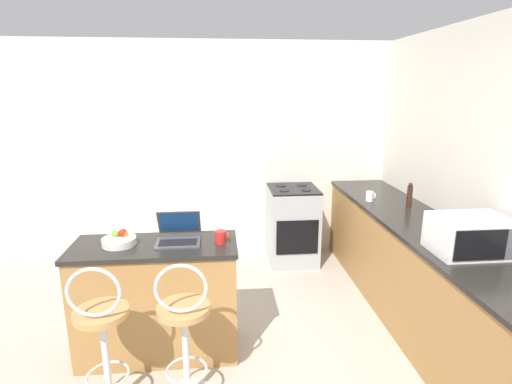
% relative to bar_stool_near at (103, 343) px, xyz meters
% --- Properties ---
extents(wall_back, '(12.00, 0.06, 2.60)m').
position_rel_bar_stool_near_xyz_m(wall_back, '(0.75, 2.57, 0.80)').
color(wall_back, silver).
rests_on(wall_back, ground_plane).
extents(breakfast_bar, '(1.24, 0.52, 0.92)m').
position_rel_bar_stool_near_xyz_m(breakfast_bar, '(0.25, 0.58, -0.04)').
color(breakfast_bar, '#9E703D').
rests_on(breakfast_bar, ground_plane).
extents(counter_right, '(0.67, 3.30, 0.92)m').
position_rel_bar_stool_near_xyz_m(counter_right, '(2.51, 0.91, -0.04)').
color(counter_right, '#9E703D').
rests_on(counter_right, ground_plane).
extents(bar_stool_near, '(0.40, 0.40, 1.05)m').
position_rel_bar_stool_near_xyz_m(bar_stool_near, '(0.00, 0.00, 0.00)').
color(bar_stool_near, silver).
rests_on(bar_stool_near, ground_plane).
extents(bar_stool_far, '(0.40, 0.40, 1.05)m').
position_rel_bar_stool_near_xyz_m(bar_stool_far, '(0.51, 0.00, 0.00)').
color(bar_stool_far, silver).
rests_on(bar_stool_far, ground_plane).
extents(laptop, '(0.33, 0.32, 0.22)m').
position_rel_bar_stool_near_xyz_m(laptop, '(0.43, 0.65, 0.48)').
color(laptop, '#47474C').
rests_on(laptop, breakfast_bar).
extents(microwave, '(0.51, 0.38, 0.26)m').
position_rel_bar_stool_near_xyz_m(microwave, '(2.50, 0.21, 0.55)').
color(microwave, silver).
rests_on(microwave, counter_right).
extents(stove_range, '(0.57, 0.61, 0.92)m').
position_rel_bar_stool_near_xyz_m(stove_range, '(1.62, 2.22, -0.04)').
color(stove_range, '#9EA3A8').
rests_on(stove_range, ground_plane).
extents(mug_white, '(0.09, 0.07, 0.10)m').
position_rel_bar_stool_near_xyz_m(mug_white, '(2.31, 1.59, 0.47)').
color(mug_white, white).
rests_on(mug_white, counter_right).
extents(fruit_bowl, '(0.25, 0.25, 0.11)m').
position_rel_bar_stool_near_xyz_m(fruit_bowl, '(-0.00, 0.60, 0.45)').
color(fruit_bowl, silver).
rests_on(fruit_bowl, breakfast_bar).
extents(mug_red, '(0.10, 0.08, 0.10)m').
position_rel_bar_stool_near_xyz_m(mug_red, '(0.76, 0.56, 0.47)').
color(mug_red, red).
rests_on(mug_red, breakfast_bar).
extents(pepper_mill, '(0.05, 0.05, 0.24)m').
position_rel_bar_stool_near_xyz_m(pepper_mill, '(2.61, 1.35, 0.53)').
color(pepper_mill, '#331E14').
rests_on(pepper_mill, counter_right).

